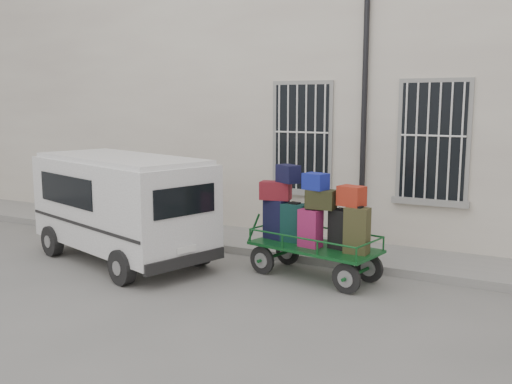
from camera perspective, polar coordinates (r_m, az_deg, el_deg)
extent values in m
plane|color=#63635F|center=(9.72, -0.41, -8.89)|extent=(80.00, 80.00, 0.00)
cube|color=#BDB0A1|center=(14.34, 10.23, 8.88)|extent=(24.00, 5.00, 6.00)
cylinder|color=black|center=(11.59, 10.75, 7.90)|extent=(0.11, 0.11, 5.60)
cube|color=black|center=(12.14, 4.64, 5.47)|extent=(1.20, 0.08, 2.20)
cube|color=gray|center=(12.24, 4.54, 0.04)|extent=(1.45, 0.22, 0.12)
cube|color=black|center=(11.34, 17.30, 4.86)|extent=(1.20, 0.08, 2.20)
cube|color=gray|center=(11.46, 17.02, -0.94)|extent=(1.45, 0.22, 0.12)
cube|color=gray|center=(11.61, 4.79, -5.57)|extent=(24.00, 1.70, 0.15)
cylinder|color=black|center=(10.05, 0.62, -6.82)|extent=(0.50, 0.15, 0.50)
cylinder|color=gray|center=(10.05, 0.62, -6.82)|extent=(0.28, 0.14, 0.27)
cylinder|color=black|center=(10.63, 3.14, -5.96)|extent=(0.50, 0.15, 0.50)
cylinder|color=gray|center=(10.63, 3.14, -5.96)|extent=(0.28, 0.14, 0.27)
cylinder|color=black|center=(9.15, 9.02, -8.54)|extent=(0.50, 0.15, 0.50)
cylinder|color=gray|center=(9.15, 9.02, -8.54)|extent=(0.28, 0.14, 0.27)
cylinder|color=black|center=(9.78, 11.24, -7.44)|extent=(0.50, 0.15, 0.50)
cylinder|color=gray|center=(9.78, 11.24, -7.44)|extent=(0.28, 0.14, 0.27)
cube|color=#125020|center=(9.80, 5.88, -5.49)|extent=(2.33, 1.38, 0.05)
cylinder|color=#125020|center=(10.53, -0.23, -3.60)|extent=(0.29, 0.09, 0.56)
cube|color=black|center=(10.16, 2.02, -2.72)|extent=(0.48, 0.34, 0.71)
cube|color=black|center=(10.09, 2.03, -0.67)|extent=(0.19, 0.15, 0.03)
cube|color=black|center=(9.96, 3.86, -3.09)|extent=(0.44, 0.28, 0.67)
cube|color=black|center=(9.90, 3.88, -1.10)|extent=(0.20, 0.16, 0.03)
cube|color=maroon|center=(9.63, 5.45, -3.63)|extent=(0.41, 0.31, 0.64)
cube|color=black|center=(9.57, 5.48, -1.68)|extent=(0.17, 0.15, 0.03)
cube|color=black|center=(9.55, 8.57, -3.73)|extent=(0.45, 0.32, 0.66)
cube|color=black|center=(9.48, 8.62, -1.70)|extent=(0.18, 0.14, 0.03)
cube|color=#37371B|center=(9.31, 10.06, -3.83)|extent=(0.39, 0.26, 0.75)
cube|color=black|center=(9.23, 10.13, -1.47)|extent=(0.17, 0.15, 0.03)
cube|color=maroon|center=(10.08, 1.97, 0.15)|extent=(0.58, 0.39, 0.32)
cube|color=black|center=(9.54, 6.53, -0.72)|extent=(0.49, 0.31, 0.32)
cube|color=maroon|center=(9.36, 9.53, -0.39)|extent=(0.47, 0.38, 0.33)
cube|color=black|center=(9.92, 3.23, 1.83)|extent=(0.49, 0.44, 0.31)
cube|color=#152496|center=(9.52, 5.99, 1.06)|extent=(0.44, 0.37, 0.27)
cube|color=silver|center=(10.99, -13.28, -1.01)|extent=(4.19, 2.75, 1.58)
cube|color=silver|center=(10.89, -13.44, 3.28)|extent=(3.98, 2.57, 0.09)
cube|color=black|center=(12.61, -17.88, 1.46)|extent=(0.59, 1.43, 0.66)
cube|color=black|center=(11.01, -18.49, 0.18)|extent=(1.86, 0.61, 0.54)
cube|color=black|center=(9.36, -7.13, -0.90)|extent=(0.40, 1.18, 0.48)
cube|color=black|center=(9.59, -7.04, -6.85)|extent=(0.57, 1.58, 0.19)
cube|color=white|center=(9.51, -6.94, -5.72)|extent=(0.14, 0.36, 0.11)
cylinder|color=black|center=(11.89, -19.69, -4.61)|extent=(0.63, 0.36, 0.60)
cylinder|color=black|center=(12.63, -13.04, -3.55)|extent=(0.63, 0.36, 0.60)
cylinder|color=black|center=(9.70, -13.25, -7.33)|extent=(0.63, 0.36, 0.60)
cylinder|color=black|center=(10.60, -5.74, -5.75)|extent=(0.63, 0.36, 0.60)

